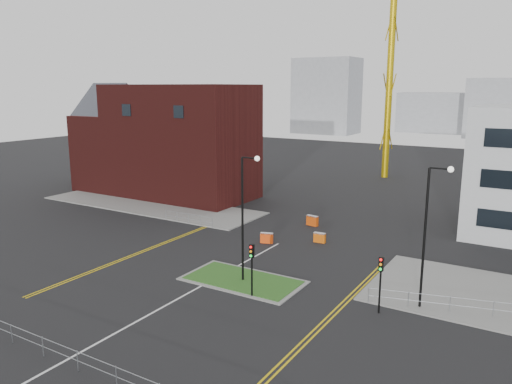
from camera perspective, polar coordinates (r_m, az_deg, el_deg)
ground at (r=31.94m, az=-12.66°, el=-13.81°), size 200.00×200.00×0.00m
pavement_left at (r=60.14m, az=-12.03°, el=-1.46°), size 28.00×8.00×0.12m
island_kerb at (r=36.52m, az=-1.51°, el=-10.07°), size 8.60×4.60×0.08m
grass_island at (r=36.51m, az=-1.51°, el=-10.04°), size 8.00×4.00×0.12m
brick_building at (r=65.36m, az=-10.61°, el=5.69°), size 24.20×10.07×14.24m
streetlamp_island at (r=34.75m, az=-1.26°, el=-1.90°), size 1.46×0.36×9.18m
streetlamp_right_near at (r=32.17m, az=19.17°, el=-3.71°), size 1.46×0.36×9.18m
traffic_light_island at (r=33.03m, az=-0.50°, el=-7.80°), size 0.28×0.33×3.65m
traffic_light_right at (r=31.67m, az=14.06°, el=-9.06°), size 0.28×0.33×3.65m
railing_front at (r=28.11m, az=-21.55°, el=-16.37°), size 24.05×0.05×1.10m
railing_left at (r=51.28m, az=-7.74°, el=-2.84°), size 6.05×0.05×1.10m
centre_line at (r=33.26m, az=-10.23°, el=-12.62°), size 0.15×30.00×0.01m
yellow_left_a at (r=44.46m, az=-12.19°, el=-6.31°), size 0.12×24.00×0.01m
yellow_left_b at (r=44.26m, az=-11.90°, el=-6.38°), size 0.12×24.00×0.01m
yellow_right_a at (r=31.72m, az=8.28°, el=-13.82°), size 0.12×20.00×0.01m
yellow_right_b at (r=31.62m, az=8.79°, el=-13.92°), size 0.12×20.00×0.01m
skyline_a at (r=152.90m, az=8.06°, el=10.80°), size 18.00×12.00×22.00m
skyline_d at (r=163.14m, az=21.36°, el=8.41°), size 30.00×12.00×12.00m
barrier_left at (r=44.80m, az=1.23°, el=-5.22°), size 1.18×0.68×0.94m
barrier_mid at (r=45.31m, az=7.29°, el=-5.15°), size 1.09×0.41×0.90m
barrier_right at (r=50.61m, az=6.46°, el=-3.22°), size 1.27×0.61×1.03m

